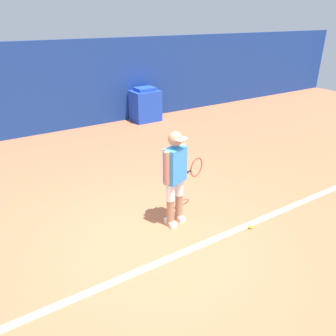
{
  "coord_description": "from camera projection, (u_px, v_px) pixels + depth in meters",
  "views": [
    {
      "loc": [
        -1.99,
        -3.46,
        3.06
      ],
      "look_at": [
        0.47,
        0.46,
        0.89
      ],
      "focal_mm": 35.0,
      "sensor_mm": 36.0,
      "label": 1
    }
  ],
  "objects": [
    {
      "name": "ground_plane",
      "position": [
        158.0,
        240.0,
        4.9
      ],
      "size": [
        24.0,
        24.0,
        0.0
      ],
      "primitive_type": "plane",
      "color": "#B76642"
    },
    {
      "name": "back_wall",
      "position": [
        47.0,
        89.0,
        8.93
      ],
      "size": [
        24.0,
        0.1,
        2.47
      ],
      "color": "navy",
      "rests_on": "ground_plane"
    },
    {
      "name": "court_baseline",
      "position": [
        174.0,
        256.0,
        4.56
      ],
      "size": [
        21.6,
        0.1,
        0.01
      ],
      "color": "white",
      "rests_on": "ground_plane"
    },
    {
      "name": "tennis_player",
      "position": [
        176.0,
        175.0,
        4.98
      ],
      "size": [
        0.94,
        0.42,
        1.55
      ],
      "rotation": [
        0.0,
        0.0,
        0.32
      ],
      "color": "#A37556",
      "rests_on": "ground_plane"
    },
    {
      "name": "tennis_ball",
      "position": [
        251.0,
        227.0,
        5.15
      ],
      "size": [
        0.07,
        0.07,
        0.07
      ],
      "color": "#D1E533",
      "rests_on": "ground_plane"
    },
    {
      "name": "covered_chair",
      "position": [
        145.0,
        105.0,
        10.25
      ],
      "size": [
        0.84,
        0.67,
        1.04
      ],
      "color": "blue",
      "rests_on": "ground_plane"
    }
  ]
}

